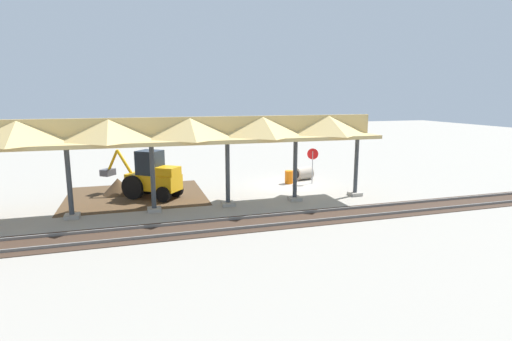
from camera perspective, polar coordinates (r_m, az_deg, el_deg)
ground_plane at (r=27.19m, az=4.71°, el=-2.11°), size 120.00×120.00×0.00m
dirt_work_zone at (r=25.32m, az=-16.75°, el=-3.47°), size 8.08×7.00×0.01m
platform_canopy at (r=20.91m, az=-14.83°, el=5.37°), size 24.95×3.20×4.90m
rail_tracks at (r=20.87m, az=12.06°, el=-6.15°), size 60.00×2.58×0.15m
stop_sign at (r=27.60m, az=8.09°, el=1.74°), size 0.70×0.36×2.44m
backhoe at (r=24.38m, az=-14.73°, el=-0.86°), size 4.83×4.11×2.82m
dirt_mound at (r=26.11m, az=-19.05°, el=-3.19°), size 3.72×3.72×1.97m
concrete_pipe at (r=29.08m, az=6.81°, el=-0.41°), size 1.38×1.15×0.90m
traffic_barrel at (r=27.65m, az=4.73°, el=-0.94°), size 0.56×0.56×0.90m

